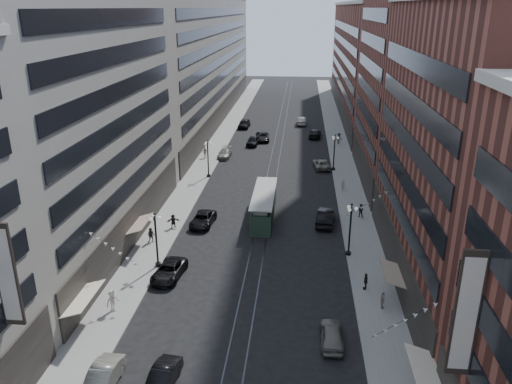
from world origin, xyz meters
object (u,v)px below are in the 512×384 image
(car_11, at_px, (321,164))
(car_1, at_px, (102,380))
(car_9, at_px, (244,124))
(streetcar, at_px, (264,206))
(car_13, at_px, (253,141))
(car_8, at_px, (225,153))
(lamppost_sw_far, at_px, (156,238))
(pedestrian_8, at_px, (343,185))
(pedestrian_7, at_px, (361,210))
(car_14, at_px, (302,121))
(lamppost_sw_mid, at_px, (208,157))
(car_10, at_px, (326,217))
(pedestrian_2, at_px, (151,235))
(pedestrian_4, at_px, (383,300))
(pedestrian_9, at_px, (339,138))
(lamppost_se_far, at_px, (350,228))
(car_5, at_px, (162,379))
(pedestrian_6, at_px, (205,152))
(pedestrian_extra_1, at_px, (366,281))
(lamppost_se_mid, at_px, (334,151))
(pedestrian_5, at_px, (173,221))
(car_extra_0, at_px, (262,137))
(car_2, at_px, (169,271))
(car_12, at_px, (315,134))
(pedestrian_extra_0, at_px, (113,301))
(car_7, at_px, (203,219))
(car_4, at_px, (332,335))

(car_11, bearing_deg, car_1, 64.74)
(car_9, bearing_deg, streetcar, -77.46)
(car_13, bearing_deg, car_8, -110.18)
(car_11, relative_size, car_13, 1.04)
(lamppost_sw_far, distance_m, pedestrian_8, 29.98)
(pedestrian_7, xyz_separation_m, pedestrian_8, (-1.41, 9.09, -0.02))
(streetcar, height_order, car_14, streetcar)
(lamppost_sw_mid, xyz_separation_m, car_10, (16.41, -15.26, -2.21))
(pedestrian_2, height_order, car_11, pedestrian_2)
(car_11, height_order, pedestrian_8, pedestrian_8)
(pedestrian_4, height_order, car_10, car_10)
(lamppost_sw_far, xyz_separation_m, car_11, (16.58, 32.98, -2.40))
(car_1, distance_m, pedestrian_9, 66.91)
(pedestrian_7, bearing_deg, car_10, 43.90)
(lamppost_se_far, distance_m, car_5, 24.24)
(lamppost_sw_far, bearing_deg, pedestrian_6, 93.59)
(car_10, relative_size, car_13, 1.12)
(car_5, relative_size, pedestrian_extra_1, 2.76)
(lamppost_se_mid, xyz_separation_m, car_5, (-13.70, -47.85, -2.40))
(car_11, relative_size, pedestrian_5, 3.20)
(car_9, height_order, pedestrian_8, car_9)
(car_extra_0, bearing_deg, car_2, -101.19)
(car_8, bearing_deg, car_11, -15.00)
(car_1, bearing_deg, car_2, 89.00)
(car_extra_0, bearing_deg, car_12, 12.40)
(lamppost_sw_mid, height_order, car_2, lamppost_sw_mid)
(car_2, xyz_separation_m, pedestrian_extra_0, (-3.13, -5.86, 0.37))
(car_14, bearing_deg, lamppost_sw_far, 77.80)
(streetcar, xyz_separation_m, pedestrian_extra_0, (-10.78, -20.67, -0.39))
(car_10, height_order, car_12, car_10)
(lamppost_se_mid, xyz_separation_m, car_10, (-1.99, -20.26, -2.21))
(car_11, distance_m, pedestrian_6, 19.23)
(streetcar, distance_m, car_1, 30.51)
(car_14, bearing_deg, pedestrian_7, 98.03)
(car_12, bearing_deg, pedestrian_7, 101.15)
(lamppost_se_far, bearing_deg, car_12, 92.84)
(car_1, height_order, car_11, car_1)
(lamppost_se_far, bearing_deg, pedestrian_8, 87.65)
(car_7, distance_m, pedestrian_9, 41.56)
(car_1, bearing_deg, pedestrian_6, 95.17)
(pedestrian_2, height_order, pedestrian_7, pedestrian_2)
(car_12, bearing_deg, car_10, 94.95)
(lamppost_se_far, bearing_deg, pedestrian_7, 77.48)
(pedestrian_6, bearing_deg, car_11, 155.59)
(car_4, bearing_deg, pedestrian_2, -39.92)
(lamppost_sw_mid, distance_m, pedestrian_2, 22.26)
(pedestrian_9, bearing_deg, car_7, -140.16)
(lamppost_se_far, bearing_deg, pedestrian_5, 165.70)
(streetcar, bearing_deg, lamppost_se_mid, 64.18)
(lamppost_sw_far, relative_size, car_12, 1.03)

